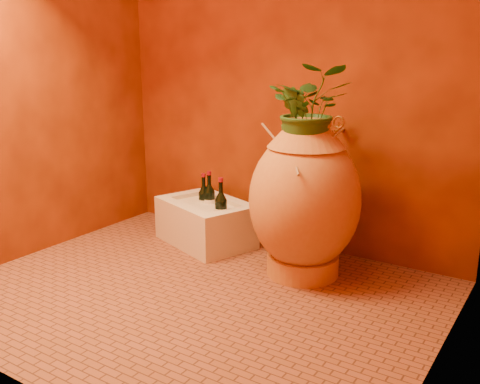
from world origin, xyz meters
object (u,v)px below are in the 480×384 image
Objects in this scene: wine_bottle_a at (209,201)px; wall_tap at (337,130)px; wine_bottle_c at (221,211)px; stone_basin at (206,223)px; wine_bottle_b at (204,201)px; amphora at (305,200)px.

wall_tap is (0.84, 0.16, 0.54)m from wine_bottle_a.
wine_bottle_c is (0.20, -0.15, 0.00)m from wine_bottle_a.
wine_bottle_a reaches higher than stone_basin.
wine_bottle_b is (-0.04, -0.01, -0.01)m from wine_bottle_a.
wall_tap reaches higher than wine_bottle_b.
wine_bottle_b is 0.28m from wine_bottle_c.
wine_bottle_c reaches higher than wine_bottle_b.
amphora reaches higher than stone_basin.
wine_bottle_a reaches higher than wine_bottle_b.
wall_tap is at bearing 10.98° from wine_bottle_b.
amphora is 2.98× the size of wine_bottle_b.
wine_bottle_b is 1.05m from wall_tap.
wine_bottle_a is (-0.02, 0.07, 0.14)m from stone_basin.
amphora is at bearing -12.46° from wine_bottle_a.
amphora is 2.72× the size of wine_bottle_c.
wine_bottle_b is at bearing -169.02° from wall_tap.
amphora is 0.88m from wine_bottle_b.
wine_bottle_b is (-0.05, 0.06, 0.13)m from stone_basin.
wine_bottle_c is at bearing 177.57° from amphora.
stone_basin is 0.15m from wine_bottle_b.
amphora is 5.12× the size of wall_tap.
wine_bottle_c is at bearing -153.98° from wall_tap.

